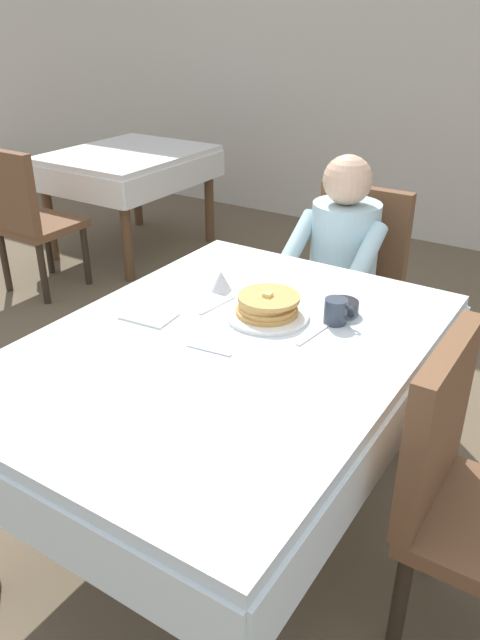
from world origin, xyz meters
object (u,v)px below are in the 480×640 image
(plate_breakfast, at_px, (267,315))
(spoon_near_edge, at_px, (209,350))
(syrup_pitcher, at_px, (221,281))
(background_table_far, at_px, (129,168))
(diner_person, at_px, (340,258))
(background_chair_empty, at_px, (26,214))
(bowl_butter, at_px, (342,307))
(dining_table_main, at_px, (226,366))
(breakfast_stack, at_px, (267,305))
(cup_coffee, at_px, (336,311))
(fork_left_of_plate, at_px, (217,305))
(chair_right_side, at_px, (466,486))
(knife_right_of_plate, at_px, (316,333))
(chair_diner, at_px, (352,275))

(plate_breakfast, relative_size, spoon_near_edge, 1.87)
(syrup_pitcher, relative_size, spoon_near_edge, 0.53)
(syrup_pitcher, bearing_deg, background_table_far, 139.76)
(diner_person, height_order, background_chair_empty, diner_person)
(bowl_butter, xyz_separation_m, spoon_near_edge, (-0.23, -0.45, -0.02))
(diner_person, bearing_deg, spoon_near_edge, 93.14)
(bowl_butter, distance_m, background_table_far, 2.84)
(dining_table_main, relative_size, breakfast_stack, 7.03)
(background_chair_empty, bearing_deg, dining_table_main, -24.67)
(diner_person, relative_size, spoon_near_edge, 7.47)
(cup_coffee, relative_size, spoon_near_edge, 0.75)
(bowl_butter, bearing_deg, background_table_far, 146.64)
(cup_coffee, bearing_deg, fork_left_of_plate, -165.44)
(chair_right_side, height_order, cup_coffee, chair_right_side)
(diner_person, height_order, background_table_far, diner_person)
(syrup_pitcher, xyz_separation_m, background_chair_empty, (-1.92, 0.67, -0.25))
(background_table_far, bearing_deg, background_chair_empty, -90.00)
(dining_table_main, height_order, diner_person, diner_person)
(bowl_butter, relative_size, knife_right_of_plate, 0.55)
(plate_breakfast, bearing_deg, chair_right_side, -16.06)
(breakfast_stack, xyz_separation_m, background_chair_empty, (-2.17, 0.77, -0.26))
(breakfast_stack, height_order, bowl_butter, breakfast_stack)
(knife_right_of_plate, bearing_deg, spoon_near_edge, 147.09)
(bowl_butter, height_order, syrup_pitcher, syrup_pitcher)
(fork_left_of_plate, distance_m, background_chair_empty, 2.15)
(breakfast_stack, height_order, background_table_far, breakfast_stack)
(chair_diner, height_order, knife_right_of_plate, chair_diner)
(breakfast_stack, distance_m, fork_left_of_plate, 0.19)
(knife_right_of_plate, distance_m, spoon_near_edge, 0.35)
(dining_table_main, height_order, breakfast_stack, breakfast_stack)
(cup_coffee, bearing_deg, plate_breakfast, -158.24)
(chair_right_side, bearing_deg, breakfast_stack, -105.98)
(knife_right_of_plate, relative_size, background_chair_empty, 0.22)
(diner_person, bearing_deg, background_table_far, -23.94)
(dining_table_main, bearing_deg, fork_left_of_plate, 130.44)
(cup_coffee, relative_size, knife_right_of_plate, 0.57)
(diner_person, distance_m, chair_right_side, 1.32)
(cup_coffee, height_order, background_table_far, cup_coffee)
(chair_diner, height_order, cup_coffee, chair_diner)
(fork_left_of_plate, bearing_deg, knife_right_of_plate, -83.57)
(breakfast_stack, distance_m, knife_right_of_plate, 0.20)
(spoon_near_edge, bearing_deg, bowl_butter, 55.95)
(chair_diner, height_order, breakfast_stack, chair_diner)
(syrup_pitcher, bearing_deg, spoon_near_edge, -60.60)
(bowl_butter, distance_m, syrup_pitcher, 0.46)
(dining_table_main, bearing_deg, chair_diner, 93.41)
(background_chair_empty, bearing_deg, syrup_pitcher, -19.37)
(plate_breakfast, height_order, fork_left_of_plate, plate_breakfast)
(chair_diner, distance_m, diner_person, 0.21)
(background_table_far, bearing_deg, diner_person, -23.94)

